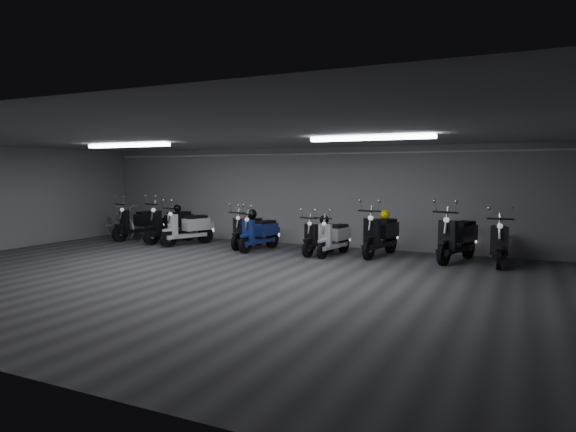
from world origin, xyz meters
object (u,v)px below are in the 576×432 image
at_px(scooter_4, 259,227).
at_px(bicycle, 119,217).
at_px(scooter_1, 170,218).
at_px(scooter_7, 380,227).
at_px(scooter_5, 320,231).
at_px(helmet_3, 385,215).
at_px(scooter_2, 187,222).
at_px(helmet_1, 324,220).
at_px(scooter_6, 333,232).
at_px(scooter_8, 457,230).
at_px(scooter_0, 139,217).
at_px(helmet_0, 177,208).
at_px(helmet_2, 252,214).
at_px(scooter_3, 248,225).
at_px(scooter_9, 499,235).

height_order(scooter_4, bicycle, bicycle).
xyz_separation_m(scooter_1, scooter_7, (6.30, 0.28, -0.00)).
bearing_deg(scooter_5, helmet_3, 33.21).
height_order(scooter_2, helmet_1, scooter_2).
xyz_separation_m(scooter_4, bicycle, (-5.36, 0.44, 0.02)).
bearing_deg(bicycle, scooter_6, -71.71).
bearing_deg(scooter_5, scooter_8, 16.88).
height_order(scooter_0, helmet_0, scooter_0).
height_order(scooter_5, scooter_8, scooter_8).
xyz_separation_m(scooter_1, helmet_1, (4.87, 0.12, 0.14)).
distance_m(scooter_0, helmet_2, 3.91).
distance_m(scooter_4, helmet_1, 1.79).
relative_size(scooter_8, helmet_0, 8.82).
distance_m(scooter_5, helmet_2, 2.28).
bearing_deg(scooter_8, scooter_3, -160.85).
distance_m(scooter_8, helmet_2, 5.52).
relative_size(scooter_8, helmet_1, 8.16).
xyz_separation_m(scooter_4, helmet_1, (1.74, 0.33, 0.24)).
height_order(scooter_4, scooter_5, scooter_4).
bearing_deg(scooter_2, helmet_0, 167.88).
distance_m(scooter_9, helmet_1, 4.17).
xyz_separation_m(scooter_3, scooter_5, (2.22, -0.20, -0.03)).
bearing_deg(scooter_1, helmet_3, 20.79).
bearing_deg(scooter_7, scooter_9, 9.25).
height_order(scooter_4, helmet_3, scooter_4).
height_order(scooter_2, helmet_0, scooter_2).
bearing_deg(helmet_1, bicycle, 179.07).
bearing_deg(helmet_1, scooter_6, -36.14).
distance_m(scooter_7, helmet_3, 0.41).
relative_size(scooter_0, scooter_3, 1.11).
bearing_deg(scooter_1, scooter_6, 14.36).
bearing_deg(scooter_1, scooter_4, 12.06).
bearing_deg(scooter_6, scooter_4, -169.32).
bearing_deg(helmet_3, helmet_1, -163.77).
xyz_separation_m(scooter_0, helmet_1, (6.15, 0.04, 0.17)).
xyz_separation_m(scooter_5, scooter_6, (0.39, -0.03, 0.01)).
bearing_deg(helmet_0, scooter_0, -172.56).
relative_size(bicycle, helmet_0, 8.85).
xyz_separation_m(helmet_0, helmet_2, (2.54, 0.07, -0.09)).
height_order(scooter_3, helmet_3, scooter_3).
xyz_separation_m(scooter_3, scooter_9, (6.43, 0.18, 0.05)).
bearing_deg(scooter_2, helmet_2, 38.48).
xyz_separation_m(scooter_0, scooter_4, (4.42, -0.29, -0.07)).
bearing_deg(scooter_3, scooter_1, -176.48).
bearing_deg(scooter_2, helmet_3, 29.74).
xyz_separation_m(scooter_2, helmet_0, (-0.70, 0.47, 0.34)).
relative_size(scooter_1, scooter_7, 1.00).
xyz_separation_m(scooter_7, helmet_2, (-3.69, 0.05, 0.20)).
distance_m(scooter_8, helmet_3, 1.82).
relative_size(scooter_0, scooter_8, 0.94).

